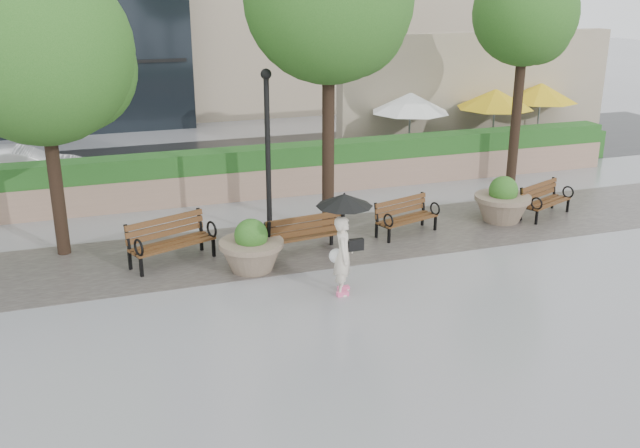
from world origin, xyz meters
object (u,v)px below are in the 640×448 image
object	(u,v)px
planter_left	(252,251)
planter_right	(502,204)
bench_3	(406,224)
bench_1	(172,250)
bench_2	(301,243)
bench_4	(545,207)
car_right	(20,169)
lamppost	(268,165)
pedestrian	(344,234)

from	to	relation	value
planter_left	planter_right	bearing A→B (deg)	9.31
bench_3	planter_right	world-z (taller)	planter_right
bench_1	bench_3	size ratio (longest dim) A/B	1.16
planter_right	bench_2	bearing A→B (deg)	-173.80
bench_4	car_right	distance (m)	14.30
bench_1	car_right	xyz separation A→B (m)	(-3.27, 7.01, 0.32)
bench_2	lamppost	xyz separation A→B (m)	(-0.32, 1.44, 1.39)
lamppost	bench_4	bearing A→B (deg)	-7.26
bench_2	bench_4	size ratio (longest dim) A/B	1.14
lamppost	pedestrian	distance (m)	3.61
bench_2	planter_left	world-z (taller)	planter_left
bench_4	lamppost	bearing A→B (deg)	149.46
car_right	pedestrian	distance (m)	11.35
pedestrian	bench_1	bearing A→B (deg)	72.75
bench_3	planter_left	size ratio (longest dim) A/B	1.25
bench_1	planter_left	bearing A→B (deg)	-53.52
bench_1	bench_3	bearing A→B (deg)	-20.92
planter_right	pedestrian	world-z (taller)	pedestrian
bench_1	bench_4	distance (m)	9.26
bench_3	planter_right	distance (m)	2.63
bench_3	lamppost	size ratio (longest dim) A/B	0.43
bench_4	bench_1	bearing A→B (deg)	157.51
planter_left	lamppost	xyz separation A→B (m)	(0.90, 1.93, 1.25)
lamppost	bench_2	bearing A→B (deg)	-77.51
bench_1	planter_left	world-z (taller)	planter_left
bench_1	car_right	size ratio (longest dim) A/B	0.52
bench_2	lamppost	distance (m)	2.02
bench_4	lamppost	world-z (taller)	lamppost
lamppost	car_right	size ratio (longest dim) A/B	1.05
pedestrian	bench_4	bearing A→B (deg)	-43.05
bench_1	bench_3	xyz separation A→B (m)	(5.40, 0.05, -0.04)
planter_left	car_right	bearing A→B (deg)	120.89
car_right	pedestrian	world-z (taller)	pedestrian
bench_1	planter_left	xyz separation A→B (m)	(1.48, -0.93, 0.15)
bench_1	bench_2	size ratio (longest dim) A/B	1.02
bench_2	car_right	size ratio (longest dim) A/B	0.51
bench_4	planter_right	xyz separation A→B (m)	(-1.24, 0.02, 0.20)
bench_2	bench_4	world-z (taller)	bench_2
bench_1	lamppost	size ratio (longest dim) A/B	0.50
bench_4	car_right	size ratio (longest dim) A/B	0.45
bench_2	pedestrian	size ratio (longest dim) A/B	0.96
bench_2	bench_4	distance (m)	6.60
bench_1	pedestrian	world-z (taller)	pedestrian
bench_4	lamppost	xyz separation A→B (m)	(-6.89, 0.88, 1.43)
car_right	bench_3	bearing A→B (deg)	-126.24
planter_left	lamppost	distance (m)	2.47
car_right	lamppost	bearing A→B (deg)	-134.29
bench_2	car_right	distance (m)	9.54
planter_left	lamppost	world-z (taller)	lamppost
planter_right	planter_left	bearing A→B (deg)	-170.69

